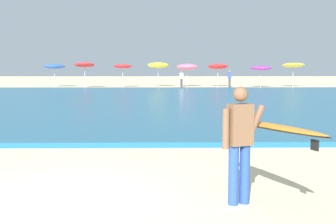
{
  "coord_description": "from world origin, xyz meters",
  "views": [
    {
      "loc": [
        1.6,
        -6.33,
        2.02
      ],
      "look_at": [
        1.74,
        2.42,
        1.1
      ],
      "focal_mm": 46.89,
      "sensor_mm": 36.0,
      "label": 1
    }
  ],
  "objects": [
    {
      "name": "beachgoer_near_row_mid",
      "position": [
        3.52,
        34.79,
        0.84
      ],
      "size": [
        0.32,
        0.2,
        1.58
      ],
      "color": "#383842",
      "rests_on": "ground"
    },
    {
      "name": "beach_umbrella_7",
      "position": [
        14.23,
        35.49,
        2.1
      ],
      "size": [
        2.08,
        2.1,
        2.38
      ],
      "color": "beige",
      "rests_on": "ground"
    },
    {
      "name": "beach_umbrella_4",
      "position": [
        4.14,
        36.24,
        1.94
      ],
      "size": [
        2.06,
        2.07,
        2.23
      ],
      "color": "beige",
      "rests_on": "ground"
    },
    {
      "name": "beach_umbrella_6",
      "position": [
        11.0,
        34.88,
        1.83
      ],
      "size": [
        1.98,
        1.99,
        2.05
      ],
      "color": "beige",
      "rests_on": "ground"
    },
    {
      "name": "beachgoer_near_row_left",
      "position": [
        8.1,
        35.13,
        0.84
      ],
      "size": [
        0.32,
        0.2,
        1.58
      ],
      "color": "#383842",
      "rests_on": "ground"
    },
    {
      "name": "beach_umbrella_1",
      "position": [
        -5.46,
        34.45,
        2.12
      ],
      "size": [
        1.86,
        1.89,
        2.42
      ],
      "color": "beige",
      "rests_on": "ground"
    },
    {
      "name": "surfer_with_board",
      "position": [
        2.96,
        0.0,
        1.03
      ],
      "size": [
        1.33,
        2.55,
        1.73
      ],
      "color": "#284CA3",
      "rests_on": "ground"
    },
    {
      "name": "beach_umbrella_3",
      "position": [
        1.33,
        36.58,
        2.1
      ],
      "size": [
        2.08,
        2.09,
        2.38
      ],
      "color": "beige",
      "rests_on": "ground"
    },
    {
      "name": "ground_plane",
      "position": [
        0.0,
        0.0,
        0.0
      ],
      "size": [
        160.0,
        160.0,
        0.0
      ],
      "primitive_type": "plane",
      "color": "beige"
    },
    {
      "name": "beach_umbrella_0",
      "position": [
        -8.59,
        35.86,
        1.96
      ],
      "size": [
        2.05,
        2.06,
        2.2
      ],
      "color": "beige",
      "rests_on": "ground"
    },
    {
      "name": "sea",
      "position": [
        0.0,
        18.35,
        0.07
      ],
      "size": [
        120.0,
        28.0,
        0.14
      ],
      "primitive_type": "cube",
      "color": "#1E6084",
      "rests_on": "ground"
    },
    {
      "name": "beach_umbrella_5",
      "position": [
        7.17,
        36.6,
        1.97
      ],
      "size": [
        1.96,
        2.0,
        2.31
      ],
      "color": "beige",
      "rests_on": "ground"
    },
    {
      "name": "beach_umbrella_2",
      "position": [
        -2.0,
        35.06,
        1.99
      ],
      "size": [
        1.75,
        1.76,
        2.21
      ],
      "color": "beige",
      "rests_on": "ground"
    }
  ]
}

